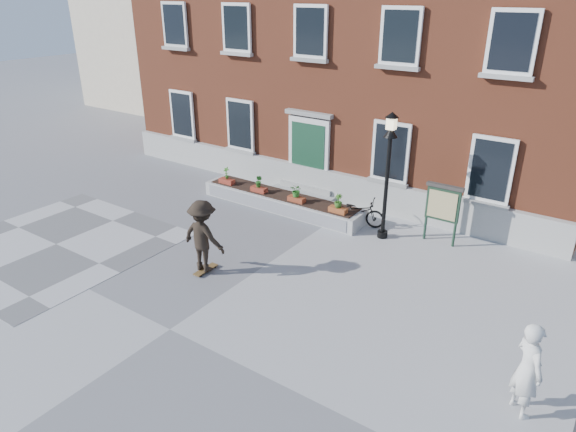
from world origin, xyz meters
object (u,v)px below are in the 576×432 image
Objects in this scene: lamp_post at (389,159)px; notice_board at (443,204)px; bystander at (528,369)px; skateboarder at (203,236)px; bicycle at (357,212)px.

lamp_post is 2.10× the size of notice_board.
notice_board is at bearing -12.12° from bystander.
notice_board is 0.89× the size of skateboarder.
bicycle is at bearing 68.83° from skateboarder.
skateboarder is at bearing -130.73° from notice_board.
skateboarder is at bearing -122.83° from lamp_post.
bystander is (6.26, -5.52, 0.48)m from bicycle.
skateboarder is (-8.23, 0.44, 0.13)m from bystander.
bystander is at bearing -44.96° from lamp_post.
bystander is 0.48× the size of lamp_post.
bicycle is 2.78m from notice_board.
notice_board reaches higher than bicycle.
lamp_post is (1.08, -0.35, 2.07)m from bicycle.
lamp_post is 1.88× the size of skateboarder.
bicycle is 2.36m from lamp_post.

